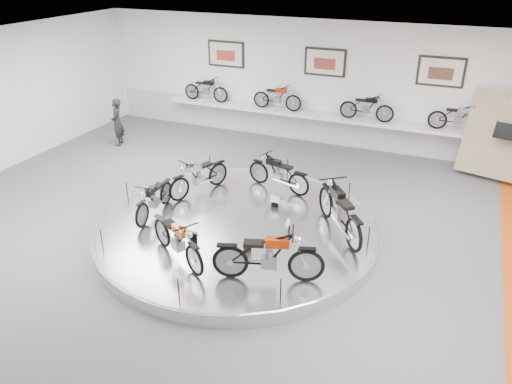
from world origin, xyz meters
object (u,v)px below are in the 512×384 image
at_px(bike_d, 154,198).
at_px(visitor, 117,122).
at_px(bike_a, 340,210).
at_px(bike_e, 177,239).
at_px(shelf, 320,116).
at_px(display_platform, 237,229).
at_px(bike_b, 278,173).
at_px(bike_c, 199,176).
at_px(bike_f, 268,256).

relative_size(bike_d, visitor, 0.95).
height_order(bike_a, bike_e, bike_a).
xyz_separation_m(shelf, bike_a, (2.21, -5.88, -0.14)).
bearing_deg(visitor, display_platform, 32.04).
bearing_deg(shelf, bike_b, -87.18).
distance_m(bike_b, bike_e, 3.90).
height_order(bike_b, visitor, visitor).
bearing_deg(display_platform, bike_d, -169.17).
distance_m(bike_c, bike_d, 1.50).
relative_size(bike_e, bike_f, 0.91).
distance_m(bike_a, bike_e, 3.52).
xyz_separation_m(display_platform, bike_a, (2.21, 0.52, 0.71)).
relative_size(bike_a, bike_e, 1.17).
height_order(bike_b, bike_f, bike_f).
height_order(display_platform, bike_b, bike_b).
relative_size(shelf, bike_a, 5.78).
bearing_deg(bike_b, bike_c, 42.80).
bearing_deg(shelf, bike_f, -79.87).
relative_size(bike_b, visitor, 1.00).
distance_m(bike_c, bike_e, 3.07).
xyz_separation_m(bike_c, bike_d, (-0.38, -1.45, -0.04)).
bearing_deg(bike_e, bike_a, 70.30).
relative_size(bike_c, bike_d, 1.08).
xyz_separation_m(display_platform, bike_f, (1.45, -1.70, 0.67)).
height_order(shelf, visitor, visitor).
height_order(bike_a, visitor, visitor).
relative_size(display_platform, shelf, 0.58).
height_order(display_platform, bike_e, bike_e).
distance_m(display_platform, bike_c, 2.00).
height_order(bike_e, bike_f, bike_f).
height_order(bike_d, visitor, visitor).
distance_m(bike_b, visitor, 6.58).
xyz_separation_m(shelf, visitor, (-6.14, -2.61, -0.22)).
distance_m(shelf, bike_d, 7.05).
bearing_deg(bike_d, display_platform, 94.88).
bearing_deg(visitor, bike_b, 48.50).
relative_size(bike_b, bike_f, 0.88).
distance_m(bike_f, visitor, 9.36).
relative_size(bike_d, bike_f, 0.83).
distance_m(bike_a, bike_c, 3.82).
xyz_separation_m(display_platform, shelf, (0.00, 6.40, 0.85)).
height_order(bike_a, bike_d, bike_a).
bearing_deg(bike_f, bike_c, 119.17).
bearing_deg(bike_e, bike_f, 32.04).
height_order(bike_a, bike_f, bike_a).
bearing_deg(bike_e, visitor, 165.01).
xyz_separation_m(shelf, bike_e, (-0.45, -8.18, -0.22)).
bearing_deg(bike_d, bike_a, 96.15).
bearing_deg(display_platform, bike_b, 84.07).
xyz_separation_m(bike_a, visitor, (-8.35, 3.27, -0.08)).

